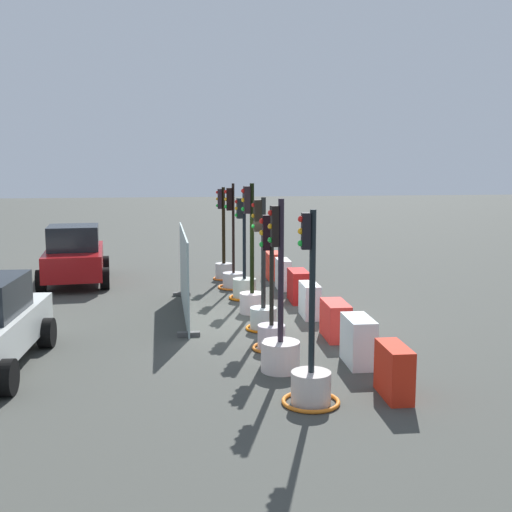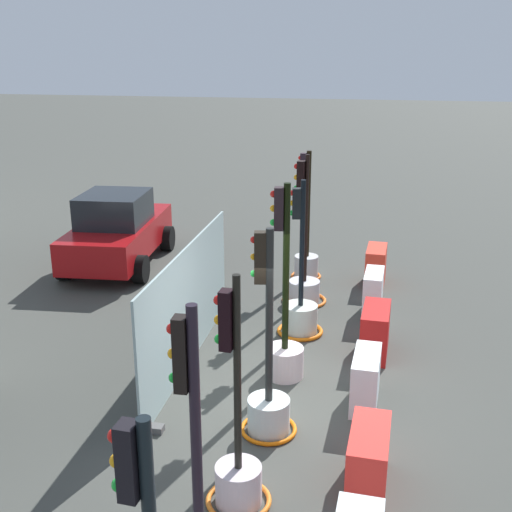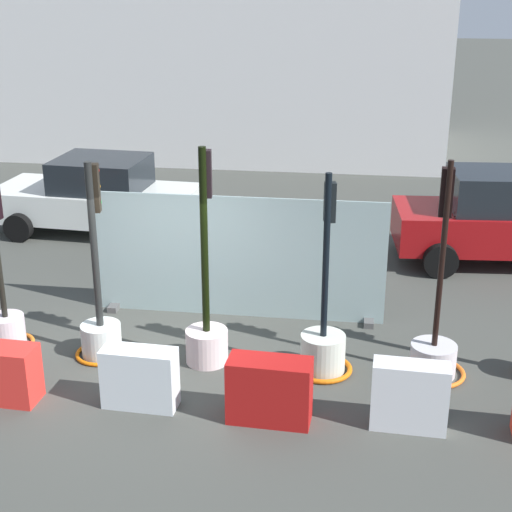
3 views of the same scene
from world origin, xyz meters
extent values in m
plane|color=#3F413C|center=(0.00, 0.00, 0.00)|extent=(120.00, 120.00, 0.00)
cylinder|color=silver|center=(-2.49, 0.20, 0.25)|extent=(0.57, 0.57, 0.51)
torus|color=orange|center=(-2.49, 0.20, 0.03)|extent=(0.81, 0.81, 0.06)
cylinder|color=silver|center=(-0.92, 0.11, 0.26)|extent=(0.61, 0.61, 0.51)
cylinder|color=black|center=(-0.92, 0.11, 1.77)|extent=(0.11, 0.11, 2.53)
cube|color=black|center=(-0.90, 0.24, 2.62)|extent=(0.17, 0.18, 0.71)
sphere|color=red|center=(-0.88, 0.34, 2.86)|extent=(0.09, 0.09, 0.09)
sphere|color=orange|center=(-0.88, 0.34, 2.62)|extent=(0.09, 0.09, 0.09)
sphere|color=green|center=(-0.88, 0.34, 2.38)|extent=(0.09, 0.09, 0.09)
torus|color=orange|center=(-0.92, 0.11, 0.03)|extent=(0.82, 0.82, 0.06)
cylinder|color=silver|center=(0.72, 0.13, 0.26)|extent=(0.64, 0.64, 0.52)
cylinder|color=black|center=(0.72, 0.13, 1.91)|extent=(0.11, 0.11, 2.78)
cube|color=black|center=(0.73, 0.26, 2.89)|extent=(0.19, 0.16, 0.68)
sphere|color=red|center=(0.74, 0.35, 3.11)|extent=(0.11, 0.11, 0.11)
sphere|color=orange|center=(0.74, 0.35, 2.89)|extent=(0.11, 0.11, 0.11)
sphere|color=green|center=(0.74, 0.35, 2.66)|extent=(0.11, 0.11, 0.11)
cylinder|color=beige|center=(2.46, 0.10, 0.29)|extent=(0.66, 0.66, 0.58)
cylinder|color=black|center=(2.46, 0.10, 1.79)|extent=(0.09, 0.09, 2.43)
cube|color=black|center=(2.48, 0.22, 2.56)|extent=(0.18, 0.18, 0.56)
sphere|color=red|center=(2.50, 0.31, 2.75)|extent=(0.10, 0.10, 0.10)
sphere|color=orange|center=(2.50, 0.31, 2.56)|extent=(0.10, 0.10, 0.10)
sphere|color=green|center=(2.50, 0.31, 2.37)|extent=(0.10, 0.10, 0.10)
torus|color=orange|center=(2.46, 0.10, 0.04)|extent=(0.89, 0.89, 0.07)
cylinder|color=silver|center=(4.06, 0.22, 0.24)|extent=(0.67, 0.67, 0.48)
cylinder|color=black|center=(4.06, 0.22, 1.84)|extent=(0.08, 0.08, 2.73)
cube|color=black|center=(4.05, 0.34, 2.73)|extent=(0.18, 0.17, 0.68)
sphere|color=red|center=(4.05, 0.44, 2.95)|extent=(0.11, 0.11, 0.11)
sphere|color=orange|center=(4.05, 0.44, 2.73)|extent=(0.11, 0.11, 0.11)
sphere|color=green|center=(4.05, 0.44, 2.50)|extent=(0.11, 0.11, 0.11)
torus|color=orange|center=(4.06, 0.22, 0.03)|extent=(0.97, 0.97, 0.06)
cube|color=silver|center=(0.08, -1.22, 0.42)|extent=(1.02, 0.44, 0.84)
cube|color=#AF1614|center=(1.85, -1.33, 0.44)|extent=(1.11, 0.52, 0.88)
cube|color=silver|center=(3.64, -1.25, 0.46)|extent=(0.98, 0.41, 0.92)
cube|color=maroon|center=(5.67, 5.14, 0.72)|extent=(4.21, 2.05, 0.77)
cube|color=black|center=(5.51, 5.13, 1.48)|extent=(1.82, 1.66, 0.76)
cylinder|color=black|center=(4.48, 4.12, 0.33)|extent=(0.69, 0.33, 0.67)
cylinder|color=black|center=(4.33, 5.96, 0.33)|extent=(0.69, 0.33, 0.67)
cube|color=silver|center=(-2.98, 5.87, 0.65)|extent=(4.58, 2.17, 0.68)
cube|color=black|center=(-2.80, 5.86, 1.34)|extent=(2.02, 1.78, 0.69)
cylinder|color=black|center=(-4.43, 4.96, 0.31)|extent=(0.64, 0.32, 0.62)
cylinder|color=black|center=(-4.30, 6.96, 0.31)|extent=(0.64, 0.32, 0.62)
cylinder|color=black|center=(-1.66, 4.78, 0.31)|extent=(0.64, 0.32, 0.62)
cylinder|color=black|center=(-1.53, 6.78, 0.31)|extent=(0.64, 0.32, 0.62)
cube|color=#8FA8A8|center=(0.94, 1.84, 1.06)|extent=(4.89, 0.04, 2.11)
cube|color=#4C4C4C|center=(-1.26, 1.84, 0.05)|extent=(0.16, 0.50, 0.10)
cube|color=#4C4C4C|center=(3.14, 1.84, 0.05)|extent=(0.16, 0.50, 0.10)
camera|label=1|loc=(-14.79, 2.41, 3.75)|focal=44.06mm
camera|label=2|loc=(-8.76, -1.25, 5.29)|focal=44.76mm
camera|label=3|loc=(2.90, -9.96, 5.57)|focal=53.77mm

